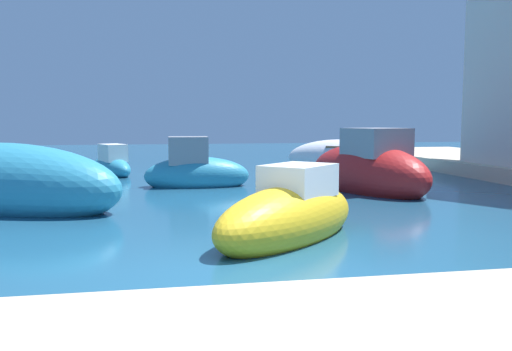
# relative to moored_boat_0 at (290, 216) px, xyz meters

# --- Properties ---
(ground) EXTENTS (80.00, 80.00, 0.00)m
(ground) POSITION_rel_moored_boat_0_xyz_m (-1.33, -2.03, -0.40)
(ground) COLOR #1E5170
(moored_boat_0) EXTENTS (3.73, 3.74, 1.54)m
(moored_boat_0) POSITION_rel_moored_boat_0_xyz_m (0.00, 0.00, 0.00)
(moored_boat_0) COLOR gold
(moored_boat_0) RESTS_ON ground
(moored_boat_1) EXTENTS (4.75, 3.96, 1.62)m
(moored_boat_1) POSITION_rel_moored_boat_0_xyz_m (5.31, 12.34, 0.05)
(moored_boat_1) COLOR white
(moored_boat_1) RESTS_ON ground
(moored_boat_3) EXTENTS (6.61, 5.06, 1.98)m
(moored_boat_3) POSITION_rel_moored_boat_0_xyz_m (-5.79, 4.33, 0.15)
(moored_boat_3) COLOR teal
(moored_boat_3) RESTS_ON ground
(moored_boat_6) EXTENTS (3.20, 5.15, 2.22)m
(moored_boat_6) POSITION_rel_moored_boat_0_xyz_m (3.80, 5.76, 0.18)
(moored_boat_6) COLOR #B21E1E
(moored_boat_6) RESTS_ON ground
(moored_boat_8) EXTENTS (3.29, 1.45, 1.81)m
(moored_boat_8) POSITION_rel_moored_boat_0_xyz_m (-1.03, 7.75, 0.05)
(moored_boat_8) COLOR teal
(moored_boat_8) RESTS_ON ground
(moored_boat_9) EXTENTS (2.16, 3.27, 1.36)m
(moored_boat_9) POSITION_rel_moored_boat_0_xyz_m (-3.88, 11.91, -0.05)
(moored_boat_9) COLOR teal
(moored_boat_9) RESTS_ON ground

